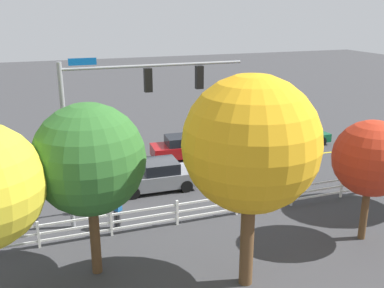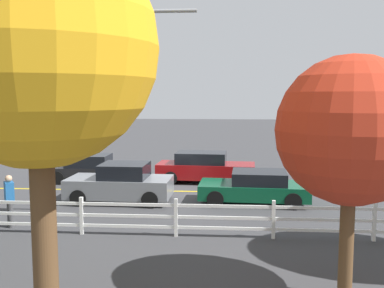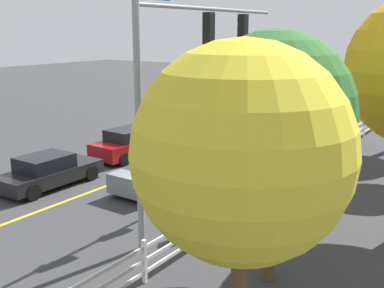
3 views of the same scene
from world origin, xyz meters
TOP-DOWN VIEW (x-y plane):
  - ground_plane at (0.00, 0.00)m, footprint 120.00×120.00m
  - lane_center_stripe at (-4.00, 0.00)m, footprint 28.00×0.16m
  - signal_assembly at (3.37, 4.88)m, footprint 7.88×0.38m
  - car_0 at (-2.05, -2.12)m, footprint 4.80×2.07m
  - car_1 at (-9.85, -2.14)m, footprint 4.82×2.19m
  - car_2 at (1.11, 2.03)m, footprint 4.13×2.07m
  - car_3 at (-4.20, 1.87)m, footprint 4.33×2.18m
  - car_4 at (3.47, -1.87)m, footprint 4.38×1.84m
  - pedestrian at (3.87, 5.63)m, footprint 0.44×0.48m
  - white_rail_fence at (-3.00, 6.19)m, footprint 26.10×0.10m
  - tree_1 at (-5.51, 9.90)m, footprint 3.04×3.04m
  - tree_4 at (0.41, 11.06)m, footprint 4.43×4.43m

SIDE VIEW (x-z plane):
  - ground_plane at x=0.00m, z-range 0.00..0.00m
  - lane_center_stripe at x=-4.00m, z-range 0.00..0.01m
  - white_rail_fence at x=-3.00m, z-range 0.03..1.18m
  - car_3 at x=-4.20m, z-range -0.01..1.26m
  - car_4 at x=3.47m, z-range -0.03..1.31m
  - car_1 at x=-9.85m, z-range -0.03..1.33m
  - car_0 at x=-2.05m, z-range -0.02..1.46m
  - car_2 at x=1.11m, z-range -0.04..1.50m
  - pedestrian at x=3.87m, z-range 0.08..1.77m
  - tree_1 at x=-5.51m, z-range 0.98..6.02m
  - tree_4 at x=0.41m, z-range 1.41..8.71m
  - signal_assembly at x=3.37m, z-range 1.50..8.76m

